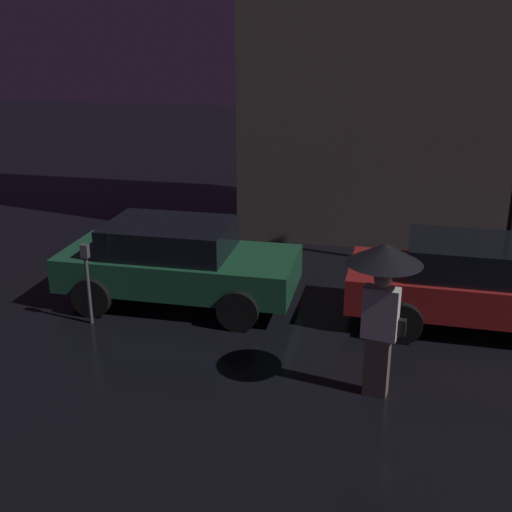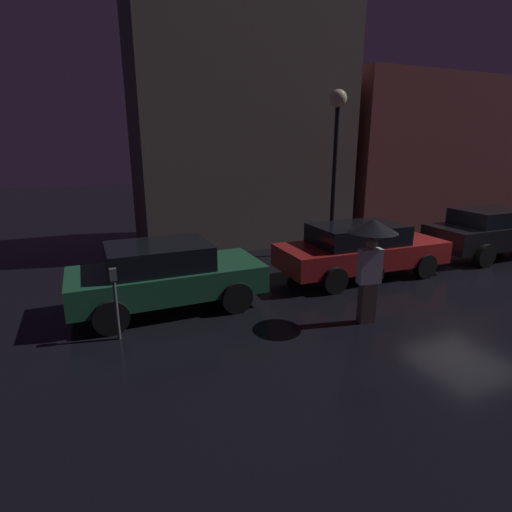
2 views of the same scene
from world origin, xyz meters
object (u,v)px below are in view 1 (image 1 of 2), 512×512
object	(u,v)px
parked_car_green	(177,261)
parking_meter	(87,276)
pedestrian_with_umbrella	(383,283)
parked_car_red	(492,283)

from	to	relation	value
parked_car_green	parking_meter	xyz separation A→B (m)	(-1.12, -1.15, 0.08)
parked_car_green	pedestrian_with_umbrella	size ratio (longest dim) A/B	1.92
parked_car_green	parked_car_red	xyz separation A→B (m)	(5.23, 0.11, -0.01)
pedestrian_with_umbrella	parking_meter	size ratio (longest dim) A/B	1.55
parked_car_red	pedestrian_with_umbrella	bearing A→B (deg)	-123.31
parked_car_green	parking_meter	world-z (taller)	parked_car_green
parked_car_red	pedestrian_with_umbrella	size ratio (longest dim) A/B	2.20
parked_car_green	pedestrian_with_umbrella	bearing A→B (deg)	-33.26
parked_car_green	parked_car_red	size ratio (longest dim) A/B	0.87
parking_meter	pedestrian_with_umbrella	bearing A→B (deg)	-14.39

